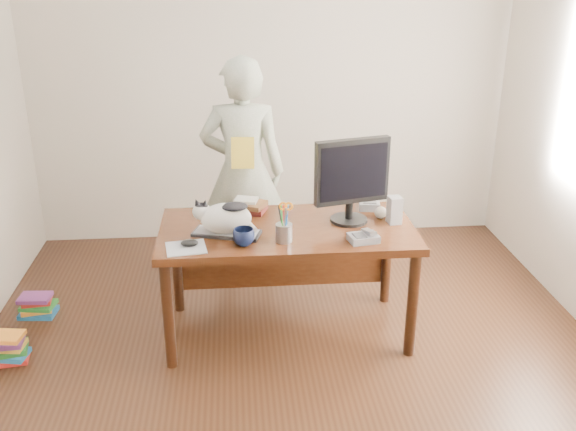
% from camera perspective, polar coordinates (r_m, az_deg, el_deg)
% --- Properties ---
extents(room, '(4.50, 4.50, 4.50)m').
position_cam_1_polar(room, '(3.26, 0.84, 4.56)').
color(room, black).
rests_on(room, ground).
extents(desk, '(1.60, 0.80, 0.75)m').
position_cam_1_polar(desk, '(4.16, -0.15, -2.51)').
color(desk, black).
rests_on(desk, ground).
extents(keyboard, '(0.44, 0.26, 0.02)m').
position_cam_1_polar(keyboard, '(3.93, -5.48, -1.57)').
color(keyboard, black).
rests_on(keyboard, desk).
extents(cat, '(0.40, 0.27, 0.23)m').
position_cam_1_polar(cat, '(3.89, -5.72, -0.11)').
color(cat, silver).
rests_on(cat, keyboard).
extents(monitor, '(0.48, 0.29, 0.55)m').
position_cam_1_polar(monitor, '(4.02, 5.70, 3.49)').
color(monitor, black).
rests_on(monitor, desk).
extents(pen_cup, '(0.11, 0.11, 0.25)m').
position_cam_1_polar(pen_cup, '(3.80, -0.36, -1.35)').
color(pen_cup, gray).
rests_on(pen_cup, desk).
extents(mousepad, '(0.26, 0.24, 0.01)m').
position_cam_1_polar(mousepad, '(3.79, -9.06, -2.85)').
color(mousepad, '#A8ADB4').
rests_on(mousepad, desk).
extents(mouse, '(0.11, 0.08, 0.04)m').
position_cam_1_polar(mouse, '(3.80, -8.76, -2.43)').
color(mouse, black).
rests_on(mouse, mousepad).
extents(coffee_mug, '(0.18, 0.18, 0.10)m').
position_cam_1_polar(coffee_mug, '(3.77, -3.95, -1.91)').
color(coffee_mug, black).
rests_on(coffee_mug, desk).
extents(phone, '(0.19, 0.17, 0.08)m').
position_cam_1_polar(phone, '(3.85, 6.76, -1.93)').
color(phone, slate).
rests_on(phone, desk).
extents(speaker, '(0.09, 0.10, 0.18)m').
position_cam_1_polar(speaker, '(4.12, 9.45, 0.49)').
color(speaker, '#959597').
rests_on(speaker, desk).
extents(baseball, '(0.08, 0.08, 0.08)m').
position_cam_1_polar(baseball, '(4.20, 8.24, 0.27)').
color(baseball, '#ECE5CD').
rests_on(baseball, desk).
extents(book_stack, '(0.28, 0.25, 0.09)m').
position_cam_1_polar(book_stack, '(4.28, -3.57, 0.85)').
color(book_stack, '#4B1514').
rests_on(book_stack, desk).
extents(calculator, '(0.16, 0.20, 0.06)m').
position_cam_1_polar(calculator, '(4.38, 7.24, 1.05)').
color(calculator, slate).
rests_on(calculator, desk).
extents(person, '(0.65, 0.45, 1.71)m').
position_cam_1_polar(person, '(4.76, -4.02, 3.87)').
color(person, silver).
rests_on(person, ground).
extents(held_book, '(0.17, 0.11, 0.22)m').
position_cam_1_polar(held_book, '(4.54, -4.04, 5.57)').
color(held_book, gold).
rests_on(held_book, person).
extents(book_pile_a, '(0.27, 0.22, 0.18)m').
position_cam_1_polar(book_pile_a, '(4.39, -23.67, -10.77)').
color(book_pile_a, '#A81D18').
rests_on(book_pile_a, ground).
extents(book_pile_b, '(0.26, 0.20, 0.15)m').
position_cam_1_polar(book_pile_b, '(4.84, -21.39, -7.47)').
color(book_pile_b, '#1B61A3').
rests_on(book_pile_b, ground).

